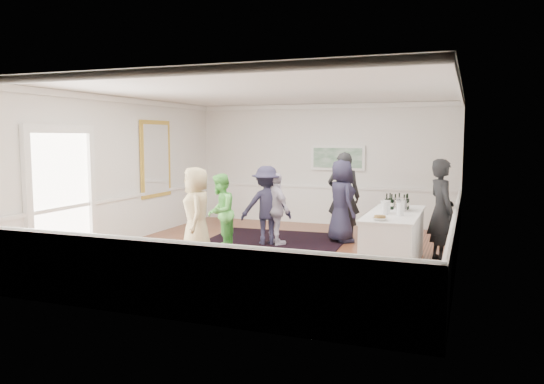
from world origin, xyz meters
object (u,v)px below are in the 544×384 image
at_px(guest_navy, 341,201).
at_px(ice_bucket, 400,205).
at_px(guest_dark_a, 267,205).
at_px(nut_bowl, 380,218).
at_px(guest_lilac, 276,209).
at_px(guest_tan, 196,212).
at_px(bartender, 441,210).
at_px(guest_green, 220,212).
at_px(guest_dark_b, 344,197).
at_px(serving_table, 394,239).

relative_size(guest_navy, ice_bucket, 7.06).
xyz_separation_m(guest_dark_a, nut_bowl, (2.74, -1.93, 0.15)).
bearing_deg(guest_lilac, guest_tan, 95.66).
bearing_deg(bartender, ice_bucket, 94.00).
relative_size(guest_tan, guest_green, 1.11).
relative_size(guest_tan, guest_dark_b, 0.88).
bearing_deg(guest_green, guest_lilac, 120.94).
relative_size(guest_dark_a, guest_navy, 0.93).
distance_m(serving_table, bartender, 1.13).
distance_m(guest_dark_a, guest_dark_b, 1.79).
bearing_deg(guest_green, serving_table, 77.08).
relative_size(guest_dark_a, guest_dark_b, 0.86).
bearing_deg(ice_bucket, guest_tan, -166.60).
bearing_deg(guest_dark_b, guest_dark_a, 31.66).
xyz_separation_m(serving_table, guest_tan, (-3.68, -0.64, 0.39)).
bearing_deg(guest_dark_b, guest_navy, 83.49).
bearing_deg(guest_dark_b, guest_tan, 45.47).
height_order(guest_tan, guest_dark_a, guest_tan).
bearing_deg(serving_table, nut_bowl, -96.22).
bearing_deg(guest_lilac, guest_green, 79.65).
xyz_separation_m(guest_lilac, guest_dark_a, (-0.21, -0.02, 0.07)).
bearing_deg(guest_dark_a, nut_bowl, 114.10).
height_order(guest_green, ice_bucket, guest_green).
xyz_separation_m(serving_table, guest_green, (-3.57, 0.17, 0.30)).
distance_m(guest_lilac, guest_dark_b, 1.62).
bearing_deg(ice_bucket, guest_lilac, 164.79).
height_order(guest_green, guest_navy, guest_navy).
distance_m(guest_lilac, guest_dark_a, 0.23).
relative_size(bartender, guest_dark_a, 1.13).
bearing_deg(guest_dark_b, guest_lilac, 35.49).
xyz_separation_m(bartender, guest_tan, (-4.46, -1.31, -0.09)).
height_order(bartender, guest_dark_a, bartender).
relative_size(guest_lilac, nut_bowl, 6.19).
xyz_separation_m(guest_lilac, guest_dark_b, (1.25, 1.01, 0.21)).
height_order(guest_tan, guest_green, guest_tan).
bearing_deg(nut_bowl, guest_dark_b, 113.42).
relative_size(bartender, guest_navy, 1.05).
height_order(guest_green, guest_dark_b, guest_dark_b).
bearing_deg(serving_table, guest_dark_b, 124.82).
relative_size(bartender, guest_lilac, 1.23).
distance_m(guest_green, nut_bowl, 3.65).
distance_m(guest_dark_b, nut_bowl, 3.22).
bearing_deg(guest_navy, guest_dark_b, -40.74).
relative_size(serving_table, guest_lilac, 1.53).
height_order(serving_table, nut_bowl, nut_bowl).
height_order(guest_dark_a, guest_dark_b, guest_dark_b).
distance_m(bartender, guest_navy, 2.46).
height_order(bartender, guest_dark_b, guest_dark_b).
height_order(serving_table, guest_dark_a, guest_dark_a).
xyz_separation_m(bartender, guest_dark_a, (-3.62, 0.30, -0.11)).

